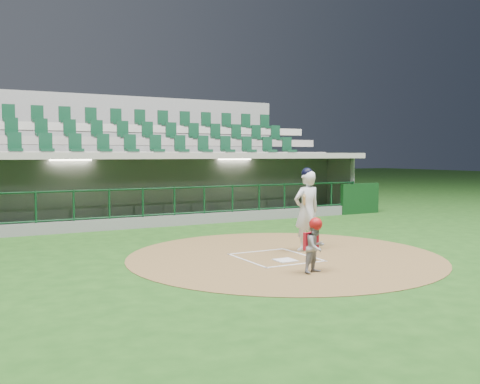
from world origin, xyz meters
name	(u,v)px	position (x,y,z in m)	size (l,w,h in m)	color
ground	(269,256)	(0.00, 0.00, 0.00)	(120.00, 120.00, 0.00)	#194112
dirt_circle	(284,256)	(0.30, -0.20, 0.01)	(7.20, 7.20, 0.01)	brown
home_plate	(285,260)	(0.00, -0.70, 0.02)	(0.43, 0.43, 0.02)	silver
batter_box_chalk	(276,257)	(0.00, -0.30, 0.02)	(1.55, 1.80, 0.01)	silver
dugout_structure	(157,193)	(0.06, 7.83, 0.96)	(16.40, 3.70, 3.00)	slate
seating_deck	(130,177)	(0.00, 10.91, 1.42)	(17.00, 6.72, 5.15)	slate
batter	(307,210)	(1.14, 0.11, 1.01)	(0.90, 0.88, 2.01)	white
catcher	(315,245)	(-0.12, -1.96, 0.56)	(0.58, 0.51, 1.10)	#939398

